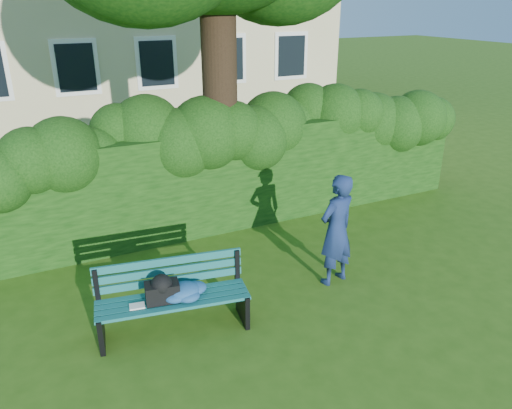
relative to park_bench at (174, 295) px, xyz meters
name	(u,v)px	position (x,y,z in m)	size (l,w,h in m)	color
ground	(274,277)	(1.71, 0.57, -0.50)	(80.00, 80.00, 0.00)	#315613
hedge	(216,177)	(1.71, 2.77, 0.40)	(10.00, 1.00, 1.80)	black
park_bench	(174,295)	(0.00, 0.00, 0.00)	(1.91, 0.86, 0.89)	#0E4945
man_reading	(336,230)	(2.44, 0.08, 0.33)	(0.60, 0.40, 1.65)	navy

